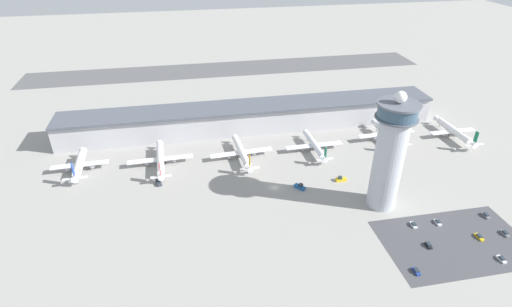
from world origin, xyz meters
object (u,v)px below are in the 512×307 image
service_truck_fuel (159,182)px  car_red_hatchback (486,215)px  control_tower (390,153)px  airplane_gate_charlie (242,152)px  car_green_van (502,259)px  car_maroon_suv (416,271)px  car_navy_sedan (428,245)px  airplane_gate_foxtrot (454,131)px  airplane_gate_echo (387,133)px  car_blue_compact (479,237)px  service_truck_catering (300,187)px  airplane_gate_alpha (79,164)px  airplane_gate_delta (315,145)px  airplane_gate_bravo (160,159)px  car_yellow_taxi (438,222)px  car_black_suv (505,233)px  car_silver_sedan (414,225)px  service_truck_baggage (341,179)px

service_truck_fuel → car_red_hatchback: (154.05, -57.22, -0.27)m
control_tower → airplane_gate_charlie: (-60.75, 56.57, -25.49)m
control_tower → car_green_van: (32.46, -45.12, -28.91)m
car_maroon_suv → car_navy_sedan: 18.09m
airplane_gate_charlie → airplane_gate_foxtrot: bearing=0.4°
airplane_gate_echo → car_blue_compact: size_ratio=7.99×
airplane_gate_echo → service_truck_catering: 81.44m
airplane_gate_alpha → car_green_van: bearing=-29.5°
airplane_gate_delta → service_truck_fuel: bearing=-168.9°
control_tower → airplane_gate_charlie: bearing=137.0°
control_tower → airplane_gate_bravo: bearing=151.9°
airplane_gate_bravo → car_maroon_suv: (102.03, -102.14, -3.48)m
control_tower → airplane_gate_foxtrot: (78.61, 57.53, -25.07)m
service_truck_fuel → car_maroon_suv: size_ratio=1.48×
airplane_gate_bravo → service_truck_catering: 81.46m
airplane_gate_alpha → car_yellow_taxi: airplane_gate_alpha is taller
service_truck_fuel → car_black_suv: 169.28m
airplane_gate_bravo → car_green_van: bearing=-36.2°
service_truck_fuel → car_black_suv: size_ratio=1.33×
car_green_van → car_red_hatchback: car_red_hatchback is taller
airplane_gate_alpha → car_yellow_taxi: bearing=-24.5°
car_green_van → car_black_suv: (12.73, 13.60, 0.03)m
car_yellow_taxi → car_black_suv: (25.41, -12.60, 0.04)m
service_truck_catering → car_maroon_suv: bearing=-65.4°
airplane_gate_echo → car_green_van: 107.14m
airplane_gate_bravo → service_truck_fuel: 19.27m
car_yellow_taxi → car_maroon_suv: bearing=-135.0°
airplane_gate_foxtrot → airplane_gate_echo: bearing=174.4°
airplane_gate_bravo → car_navy_sedan: bearing=-37.9°
airplane_gate_bravo → airplane_gate_delta: bearing=-0.4°
control_tower → car_maroon_suv: control_tower is taller
car_yellow_taxi → car_green_van: bearing=-64.2°
service_truck_catering → car_yellow_taxi: service_truck_catering is taller
car_silver_sedan → service_truck_baggage: bearing=115.1°
car_black_suv → airplane_gate_echo: bearing=96.7°
car_navy_sedan → car_silver_sedan: car_navy_sedan is taller
car_maroon_suv → car_red_hatchback: size_ratio=0.89×
control_tower → service_truck_baggage: (-11.71, 23.04, -28.54)m
airplane_gate_charlie → airplane_gate_delta: (45.00, 0.34, 0.01)m
control_tower → car_black_suv: (45.19, -31.53, -28.88)m
airplane_gate_charlie → service_truck_baggage: bearing=-34.4°
airplane_gate_delta → airplane_gate_foxtrot: size_ratio=0.90×
airplane_gate_alpha → service_truck_baggage: 145.21m
airplane_gate_foxtrot → car_maroon_suv: 132.62m
car_yellow_taxi → airplane_gate_charlie: bearing=136.9°
service_truck_baggage → car_silver_sedan: bearing=-64.9°
car_blue_compact → car_red_hatchback: bearing=44.5°
car_black_suv → airplane_gate_delta: bearing=124.6°
airplane_gate_delta → car_red_hatchback: 97.11m
airplane_gate_foxtrot → car_maroon_suv: airplane_gate_foxtrot is taller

